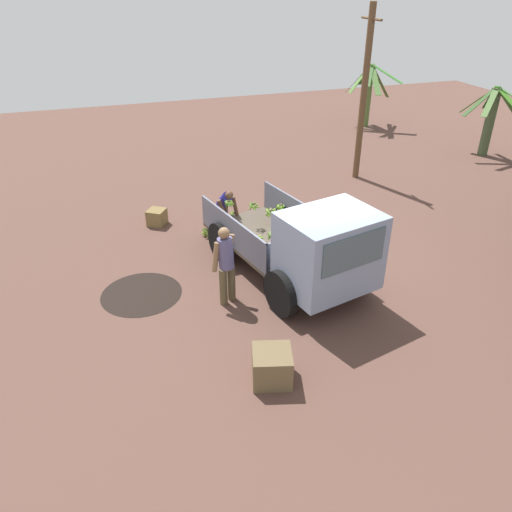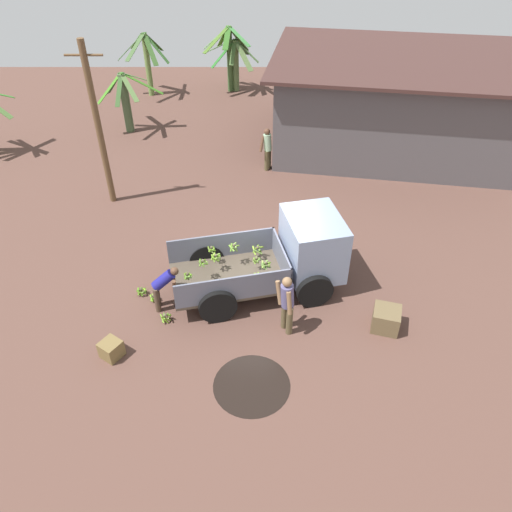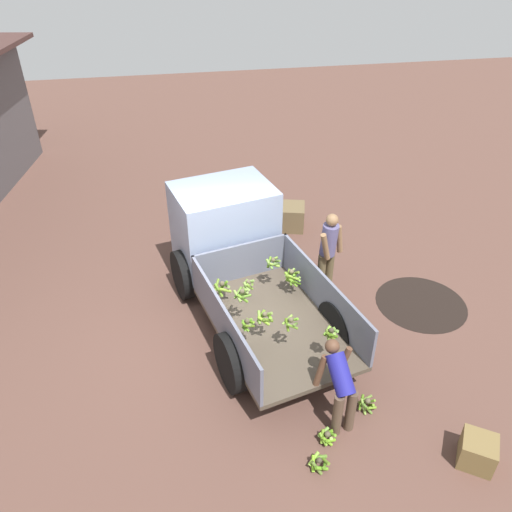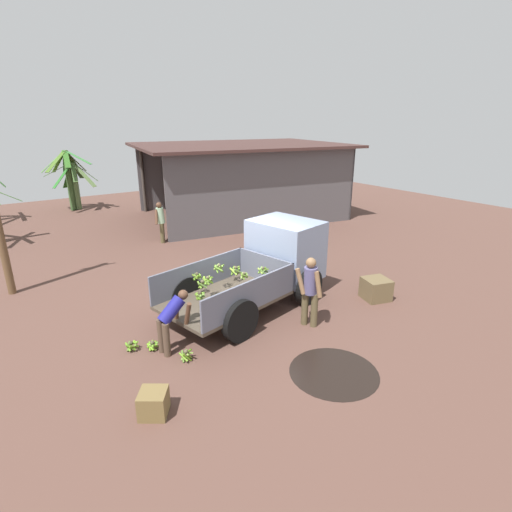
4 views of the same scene
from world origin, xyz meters
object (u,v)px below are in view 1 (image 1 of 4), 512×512
banana_bunch_on_ground_0 (235,215)px  banana_bunch_on_ground_2 (231,221)px  banana_bunch_on_ground_1 (207,231)px  wooden_crate_0 (157,217)px  person_worker_loading (224,206)px  wooden_crate_1 (272,366)px  utility_pole (364,95)px  cargo_truck (312,249)px  person_foreground_visitor (226,262)px

banana_bunch_on_ground_0 → banana_bunch_on_ground_2: bearing=-31.7°
banana_bunch_on_ground_1 → wooden_crate_0: size_ratio=0.67×
person_worker_loading → wooden_crate_1: (5.47, -0.71, -0.46)m
utility_pole → banana_bunch_on_ground_0: bearing=-68.9°
cargo_truck → wooden_crate_1: size_ratio=7.25×
banana_bunch_on_ground_0 → wooden_crate_0: (-0.31, -2.09, 0.10)m
banana_bunch_on_ground_1 → person_foreground_visitor: bearing=-5.7°
cargo_truck → banana_bunch_on_ground_0: 4.14m
banana_bunch_on_ground_1 → banana_bunch_on_ground_2: banana_bunch_on_ground_1 is taller
person_worker_loading → wooden_crate_1: person_worker_loading is taller
person_worker_loading → banana_bunch_on_ground_0: 1.07m
banana_bunch_on_ground_0 → person_worker_loading: bearing=-33.4°
cargo_truck → person_foreground_visitor: (-0.26, -1.75, -0.12)m
person_foreground_visitor → banana_bunch_on_ground_2: 3.63m
cargo_truck → wooden_crate_0: 5.09m
person_foreground_visitor → wooden_crate_0: (-4.05, -0.81, -0.72)m
cargo_truck → banana_bunch_on_ground_2: bearing=178.2°
cargo_truck → utility_pole: size_ratio=0.90×
utility_pole → banana_bunch_on_ground_2: utility_pole is taller
banana_bunch_on_ground_1 → wooden_crate_1: 5.42m
person_worker_loading → wooden_crate_0: (-1.03, -1.61, -0.53)m
person_worker_loading → banana_bunch_on_ground_0: size_ratio=4.48×
banana_bunch_on_ground_1 → banana_bunch_on_ground_0: bearing=128.5°
person_worker_loading → banana_bunch_on_ground_1: 0.79m
banana_bunch_on_ground_2 → person_worker_loading: bearing=-35.1°
cargo_truck → banana_bunch_on_ground_1: cargo_truck is taller
cargo_truck → utility_pole: utility_pole is taller
person_foreground_visitor → person_worker_loading: person_foreground_visitor is taller
wooden_crate_1 → person_foreground_visitor: bearing=-177.9°
person_foreground_visitor → wooden_crate_1: 2.53m
banana_bunch_on_ground_0 → banana_bunch_on_ground_1: bearing=-51.5°
person_worker_loading → utility_pole: bearing=107.8°
cargo_truck → wooden_crate_0: (-4.32, -2.57, -0.84)m
person_worker_loading → wooden_crate_0: person_worker_loading is taller
utility_pole → person_foreground_visitor: 8.35m
person_foreground_visitor → banana_bunch_on_ground_1: (-2.97, 0.30, -0.80)m
wooden_crate_0 → wooden_crate_1: wooden_crate_1 is taller
person_foreground_visitor → wooden_crate_0: person_foreground_visitor is taller
person_worker_loading → person_foreground_visitor: bearing=-23.1°
banana_bunch_on_ground_2 → cargo_truck: bearing=11.0°
banana_bunch_on_ground_1 → wooden_crate_0: (-1.09, -1.11, 0.08)m
person_foreground_visitor → wooden_crate_1: (2.45, 0.09, -0.65)m
utility_pole → person_foreground_visitor: utility_pole is taller
wooden_crate_0 → cargo_truck: bearing=30.7°
banana_bunch_on_ground_0 → cargo_truck: bearing=6.8°
person_foreground_visitor → utility_pole: bearing=-75.9°
person_foreground_visitor → cargo_truck: bearing=-127.4°
cargo_truck → wooden_crate_0: cargo_truck is taller
person_worker_loading → wooden_crate_1: size_ratio=1.97×
person_worker_loading → banana_bunch_on_ground_0: person_worker_loading is taller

